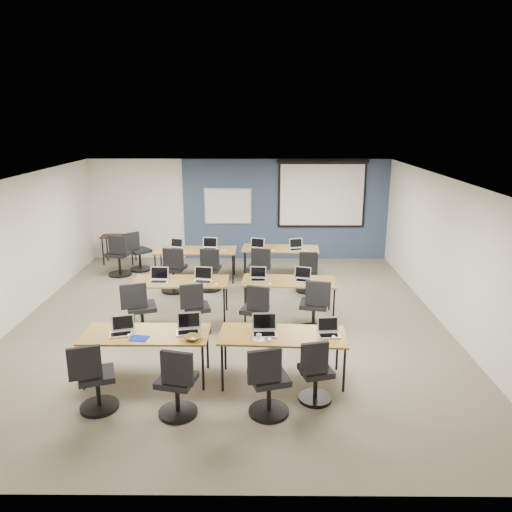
{
  "coord_description": "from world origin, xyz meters",
  "views": [
    {
      "loc": [
        0.54,
        -8.78,
        3.76
      ],
      "look_at": [
        0.48,
        0.4,
        1.2
      ],
      "focal_mm": 35.0,
      "sensor_mm": 36.0,
      "label": 1
    }
  ],
  "objects_px": {
    "laptop_5": "(203,278)",
    "task_chair_6": "(256,315)",
    "task_chair_5": "(196,313)",
    "laptop_8": "(176,246)",
    "task_chair_3": "(315,377)",
    "task_chair_11": "(307,275)",
    "training_table_mid_left": "(180,283)",
    "laptop_10": "(258,247)",
    "task_chair_1": "(177,388)",
    "whiteboard": "(228,206)",
    "training_table_back_right": "(280,250)",
    "laptop_3": "(329,331)",
    "training_table_front_right": "(283,337)",
    "task_chair_0": "(95,383)",
    "task_chair_9": "(210,273)",
    "training_table_mid_right": "(289,283)",
    "task_chair_2": "(268,387)",
    "task_chair_4": "(140,313)",
    "task_chair_8": "(173,273)",
    "training_table_back_left": "(195,251)",
    "utility_table": "(119,239)",
    "laptop_0": "(122,329)",
    "laptop_1": "(188,327)",
    "spare_chair_a": "(138,255)",
    "task_chair_10": "(259,272)",
    "task_chair_7": "(314,310)",
    "laptop_6": "(258,277)",
    "laptop_7": "(303,277)",
    "projector_screen": "(322,190)",
    "laptop_9": "(210,246)",
    "laptop_2": "(264,329)",
    "laptop_4": "(159,278)",
    "training_table_front_left": "(146,336)",
    "spare_chair_b": "(119,259)"
  },
  "relations": [
    {
      "from": "laptop_5",
      "to": "task_chair_6",
      "type": "relative_size",
      "value": 0.36
    },
    {
      "from": "task_chair_5",
      "to": "laptop_8",
      "type": "height_order",
      "value": "task_chair_5"
    },
    {
      "from": "task_chair_3",
      "to": "task_chair_11",
      "type": "distance_m",
      "value": 4.46
    },
    {
      "from": "training_table_mid_left",
      "to": "laptop_10",
      "type": "height_order",
      "value": "laptop_10"
    },
    {
      "from": "task_chair_1",
      "to": "laptop_8",
      "type": "distance_m",
      "value": 5.87
    },
    {
      "from": "task_chair_11",
      "to": "laptop_8",
      "type": "bearing_deg",
      "value": 163.14
    },
    {
      "from": "whiteboard",
      "to": "training_table_back_right",
      "type": "height_order",
      "value": "whiteboard"
    },
    {
      "from": "whiteboard",
      "to": "laptop_5",
      "type": "relative_size",
      "value": 3.62
    },
    {
      "from": "laptop_3",
      "to": "training_table_front_right",
      "type": "bearing_deg",
      "value": 174.76
    },
    {
      "from": "task_chair_0",
      "to": "task_chair_9",
      "type": "distance_m",
      "value": 4.88
    },
    {
      "from": "training_table_mid_right",
      "to": "task_chair_1",
      "type": "height_order",
      "value": "task_chair_1"
    },
    {
      "from": "task_chair_2",
      "to": "task_chair_4",
      "type": "relative_size",
      "value": 0.98
    },
    {
      "from": "task_chair_6",
      "to": "task_chair_8",
      "type": "distance_m",
      "value": 2.94
    },
    {
      "from": "training_table_back_right",
      "to": "task_chair_1",
      "type": "xyz_separation_m",
      "value": [
        -1.56,
        -5.87,
        -0.27
      ]
    },
    {
      "from": "training_table_back_left",
      "to": "task_chair_5",
      "type": "height_order",
      "value": "task_chair_5"
    },
    {
      "from": "utility_table",
      "to": "laptop_0",
      "type": "bearing_deg",
      "value": -75.94
    },
    {
      "from": "laptop_1",
      "to": "laptop_3",
      "type": "distance_m",
      "value": 2.04
    },
    {
      "from": "training_table_front_right",
      "to": "laptop_5",
      "type": "distance_m",
      "value": 2.79
    },
    {
      "from": "task_chair_0",
      "to": "spare_chair_a",
      "type": "distance_m",
      "value": 6.32
    },
    {
      "from": "task_chair_10",
      "to": "spare_chair_a",
      "type": "xyz_separation_m",
      "value": [
        -3.05,
        1.46,
        0.0
      ]
    },
    {
      "from": "laptop_5",
      "to": "task_chair_7",
      "type": "bearing_deg",
      "value": -8.25
    },
    {
      "from": "spare_chair_a",
      "to": "laptop_6",
      "type": "bearing_deg",
      "value": -86.56
    },
    {
      "from": "task_chair_0",
      "to": "laptop_7",
      "type": "bearing_deg",
      "value": 28.82
    },
    {
      "from": "laptop_3",
      "to": "utility_table",
      "type": "relative_size",
      "value": 0.35
    },
    {
      "from": "projector_screen",
      "to": "training_table_front_right",
      "type": "distance_m",
      "value": 6.79
    },
    {
      "from": "training_table_back_right",
      "to": "laptop_9",
      "type": "relative_size",
      "value": 5.19
    },
    {
      "from": "task_chair_9",
      "to": "task_chair_6",
      "type": "bearing_deg",
      "value": -56.98
    },
    {
      "from": "laptop_0",
      "to": "laptop_3",
      "type": "relative_size",
      "value": 1.04
    },
    {
      "from": "projector_screen",
      "to": "laptop_2",
      "type": "distance_m",
      "value": 6.79
    },
    {
      "from": "spare_chair_a",
      "to": "laptop_2",
      "type": "bearing_deg",
      "value": -102.51
    },
    {
      "from": "laptop_1",
      "to": "task_chair_10",
      "type": "height_order",
      "value": "task_chair_10"
    },
    {
      "from": "task_chair_8",
      "to": "laptop_9",
      "type": "height_order",
      "value": "task_chair_8"
    },
    {
      "from": "task_chair_10",
      "to": "training_table_front_right",
      "type": "bearing_deg",
      "value": -69.16
    },
    {
      "from": "laptop_7",
      "to": "laptop_4",
      "type": "bearing_deg",
      "value": -162.31
    },
    {
      "from": "training_table_back_left",
      "to": "laptop_4",
      "type": "height_order",
      "value": "laptop_4"
    },
    {
      "from": "laptop_2",
      "to": "laptop_7",
      "type": "relative_size",
      "value": 1.12
    },
    {
      "from": "training_table_back_left",
      "to": "task_chair_9",
      "type": "distance_m",
      "value": 0.95
    },
    {
      "from": "laptop_4",
      "to": "laptop_7",
      "type": "bearing_deg",
      "value": 5.18
    },
    {
      "from": "laptop_8",
      "to": "training_table_front_left",
      "type": "bearing_deg",
      "value": -69.63
    },
    {
      "from": "task_chair_11",
      "to": "task_chair_0",
      "type": "bearing_deg",
      "value": -123.32
    },
    {
      "from": "training_table_back_right",
      "to": "laptop_3",
      "type": "bearing_deg",
      "value": -80.33
    },
    {
      "from": "laptop_3",
      "to": "laptop_7",
      "type": "xyz_separation_m",
      "value": [
        -0.16,
        2.48,
        0.0
      ]
    },
    {
      "from": "laptop_7",
      "to": "laptop_3",
      "type": "bearing_deg",
      "value": -70.61
    },
    {
      "from": "training_table_mid_right",
      "to": "laptop_10",
      "type": "bearing_deg",
      "value": 108.71
    },
    {
      "from": "laptop_5",
      "to": "laptop_10",
      "type": "distance_m",
      "value": 2.61
    },
    {
      "from": "task_chair_4",
      "to": "task_chair_5",
      "type": "bearing_deg",
      "value": -12.22
    },
    {
      "from": "laptop_2",
      "to": "task_chair_5",
      "type": "distance_m",
      "value": 2.03
    },
    {
      "from": "laptop_3",
      "to": "task_chair_8",
      "type": "bearing_deg",
      "value": 122.06
    },
    {
      "from": "laptop_3",
      "to": "spare_chair_b",
      "type": "relative_size",
      "value": 0.3
    },
    {
      "from": "training_table_front_right",
      "to": "laptop_1",
      "type": "height_order",
      "value": "laptop_1"
    }
  ]
}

